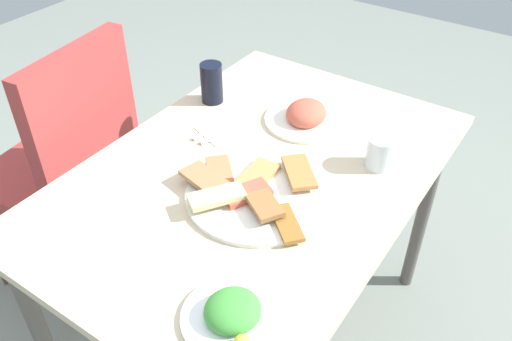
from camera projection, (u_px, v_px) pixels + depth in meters
name	position (u px, v px, depth m)	size (l,w,h in m)	color
ground_plane	(255.00, 336.00, 1.80)	(6.00, 6.00, 0.00)	gray
dining_table	(255.00, 194.00, 1.41)	(1.15, 0.78, 0.71)	beige
dining_chair	(68.00, 159.00, 1.69)	(0.47, 0.48, 0.93)	#A13533
pide_platter	(254.00, 192.00, 1.27)	(0.35, 0.37, 0.04)	white
salad_plate_greens	(306.00, 115.00, 1.53)	(0.24, 0.24, 0.07)	white
salad_plate_rice	(233.00, 314.00, 0.99)	(0.20, 0.20, 0.05)	white
soda_can	(212.00, 83.00, 1.59)	(0.07, 0.07, 0.12)	black
drinking_glass	(380.00, 152.00, 1.35)	(0.07, 0.07, 0.09)	silver
paper_napkin	(222.00, 130.00, 1.50)	(0.12, 0.12, 0.00)	white
fork	(227.00, 131.00, 1.49)	(0.19, 0.01, 0.01)	silver
spoon	(217.00, 127.00, 1.51)	(0.17, 0.01, 0.01)	silver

